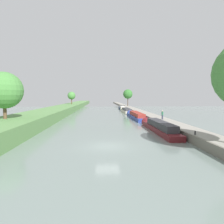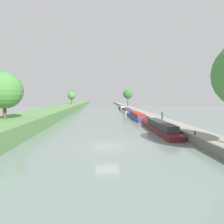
{
  "view_description": "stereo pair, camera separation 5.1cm",
  "coord_description": "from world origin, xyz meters",
  "px_view_note": "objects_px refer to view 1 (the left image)",
  "views": [
    {
      "loc": [
        -0.7,
        -19.66,
        5.15
      ],
      "look_at": [
        2.37,
        31.88,
        1.0
      ],
      "focal_mm": 30.75,
      "sensor_mm": 36.0,
      "label": 1
    },
    {
      "loc": [
        -0.65,
        -19.66,
        5.15
      ],
      "look_at": [
        2.37,
        31.88,
        1.0
      ],
      "focal_mm": 30.75,
      "sensor_mm": 36.0,
      "label": 2
    }
  ],
  "objects_px": {
    "mooring_bollard_near": "(195,133)",
    "person_walking": "(162,115)",
    "narrowboat_cream": "(126,110)",
    "narrowboat_maroon": "(158,127)",
    "narrowboat_navy": "(122,108)",
    "narrowboat_blue": "(136,115)",
    "mooring_bollard_far": "(125,106)"
  },
  "relations": [
    {
      "from": "narrowboat_maroon",
      "to": "mooring_bollard_near",
      "type": "distance_m",
      "value": 7.86
    },
    {
      "from": "narrowboat_navy",
      "to": "mooring_bollard_near",
      "type": "height_order",
      "value": "mooring_bollard_near"
    },
    {
      "from": "narrowboat_maroon",
      "to": "narrowboat_blue",
      "type": "height_order",
      "value": "narrowboat_maroon"
    },
    {
      "from": "person_walking",
      "to": "mooring_bollard_far",
      "type": "height_order",
      "value": "person_walking"
    },
    {
      "from": "narrowboat_cream",
      "to": "narrowboat_navy",
      "type": "bearing_deg",
      "value": 88.99
    },
    {
      "from": "narrowboat_cream",
      "to": "mooring_bollard_near",
      "type": "height_order",
      "value": "narrowboat_cream"
    },
    {
      "from": "narrowboat_maroon",
      "to": "narrowboat_cream",
      "type": "height_order",
      "value": "narrowboat_maroon"
    },
    {
      "from": "mooring_bollard_far",
      "to": "person_walking",
      "type": "bearing_deg",
      "value": -88.78
    },
    {
      "from": "narrowboat_blue",
      "to": "narrowboat_navy",
      "type": "bearing_deg",
      "value": 89.66
    },
    {
      "from": "narrowboat_navy",
      "to": "mooring_bollard_far",
      "type": "xyz_separation_m",
      "value": [
        1.78,
        5.63,
        0.63
      ]
    },
    {
      "from": "narrowboat_cream",
      "to": "mooring_bollard_far",
      "type": "distance_m",
      "value": 19.68
    },
    {
      "from": "narrowboat_navy",
      "to": "person_walking",
      "type": "height_order",
      "value": "person_walking"
    },
    {
      "from": "mooring_bollard_near",
      "to": "mooring_bollard_far",
      "type": "relative_size",
      "value": 1.0
    },
    {
      "from": "narrowboat_navy",
      "to": "mooring_bollard_near",
      "type": "bearing_deg",
      "value": -88.2
    },
    {
      "from": "narrowboat_maroon",
      "to": "narrowboat_navy",
      "type": "relative_size",
      "value": 1.26
    },
    {
      "from": "narrowboat_cream",
      "to": "narrowboat_blue",
      "type": "bearing_deg",
      "value": -89.81
    },
    {
      "from": "narrowboat_blue",
      "to": "narrowboat_cream",
      "type": "distance_m",
      "value": 17.57
    },
    {
      "from": "person_walking",
      "to": "mooring_bollard_near",
      "type": "height_order",
      "value": "person_walking"
    },
    {
      "from": "narrowboat_cream",
      "to": "person_walking",
      "type": "bearing_deg",
      "value": -83.88
    },
    {
      "from": "narrowboat_cream",
      "to": "person_walking",
      "type": "xyz_separation_m",
      "value": [
        3.05,
        -28.47,
        1.24
      ]
    },
    {
      "from": "narrowboat_navy",
      "to": "person_walking",
      "type": "distance_m",
      "value": 42.52
    },
    {
      "from": "narrowboat_navy",
      "to": "mooring_bollard_near",
      "type": "relative_size",
      "value": 26.26
    },
    {
      "from": "narrowboat_blue",
      "to": "mooring_bollard_near",
      "type": "relative_size",
      "value": 37.89
    },
    {
      "from": "person_walking",
      "to": "mooring_bollard_near",
      "type": "bearing_deg",
      "value": -94.07
    },
    {
      "from": "narrowboat_cream",
      "to": "person_walking",
      "type": "relative_size",
      "value": 9.27
    },
    {
      "from": "person_walking",
      "to": "mooring_bollard_near",
      "type": "xyz_separation_m",
      "value": [
        -1.03,
        -14.4,
        -0.65
      ]
    },
    {
      "from": "narrowboat_navy",
      "to": "mooring_bollard_far",
      "type": "distance_m",
      "value": 5.94
    },
    {
      "from": "narrowboat_maroon",
      "to": "narrowboat_cream",
      "type": "distance_m",
      "value": 35.22
    },
    {
      "from": "narrowboat_maroon",
      "to": "narrowboat_cream",
      "type": "bearing_deg",
      "value": 90.38
    },
    {
      "from": "mooring_bollard_near",
      "to": "person_walking",
      "type": "bearing_deg",
      "value": 85.93
    },
    {
      "from": "narrowboat_maroon",
      "to": "narrowboat_cream",
      "type": "relative_size",
      "value": 0.97
    },
    {
      "from": "narrowboat_blue",
      "to": "mooring_bollard_near",
      "type": "bearing_deg",
      "value": -85.55
    }
  ]
}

